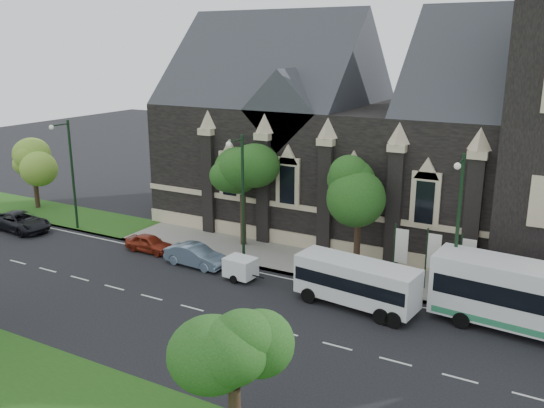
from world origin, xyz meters
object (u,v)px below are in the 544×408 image
Objects in this scene: box_trailer at (241,267)px; car_far_red at (149,243)px; street_lamp_far at (70,169)px; tree_walk_left at (246,171)px; banner_flag_center at (431,254)px; banner_flag_right at (465,260)px; street_lamp_near at (457,224)px; street_lamp_mid at (241,193)px; tree_walk_right at (364,184)px; tree_walk_far at (36,160)px; banner_flag_left at (399,249)px; tree_park_east at (241,347)px; car_far_black at (21,222)px; sedan at (196,255)px; shuttle_bus at (357,281)px.

box_trailer is 0.75× the size of car_far_red.
tree_walk_left is at bearing 14.26° from street_lamp_far.
banner_flag_center and banner_flag_right have the same top height.
street_lamp_mid is (-14.00, 0.00, 0.00)m from street_lamp_near.
street_lamp_near is 3.74m from banner_flag_center.
tree_walk_right is 1.24× the size of tree_walk_far.
banner_flag_right is at bearing 0.00° from banner_flag_left.
tree_walk_right is 6.36m from banner_flag_center.
box_trailer is (-5.97, -5.82, -4.97)m from tree_walk_right.
tree_walk_left is 0.85× the size of street_lamp_mid.
banner_flag_left is (-3.71, 1.91, -2.73)m from street_lamp_near.
tree_walk_right reaches higher than banner_flag_center.
car_far_red is (-19.66, -2.87, -1.74)m from banner_flag_center.
street_lamp_near reaches higher than banner_flag_right.
tree_walk_left is at bearing -179.94° from tree_walk_right.
tree_park_east reaches higher than banner_flag_left.
banner_flag_right is at bearing 7.60° from street_lamp_mid.
car_far_black is (4.02, -5.26, -3.86)m from tree_walk_far.
banner_flag_right is at bearing -76.05° from sedan.
banner_flag_right is 6.71m from shuttle_bus.
street_lamp_far is 2.25× the size of banner_flag_center.
banner_flag_left reaches higher than sedan.
tree_walk_left reaches higher than tree_park_east.
tree_park_east and tree_walk_far have the same top height.
banner_flag_right reaches higher than car_far_black.
street_lamp_far is 2.39× the size of car_far_red.
street_lamp_near is 1.64× the size of car_far_black.
tree_walk_left is 1.70× the size of sedan.
street_lamp_near reaches higher than banner_flag_center.
street_lamp_far reaches higher than shuttle_bus.
tree_walk_far is at bearing 173.16° from box_trailer.
street_lamp_near is (15.80, -3.61, -0.62)m from tree_walk_left.
banner_flag_left is at bearing -72.62° from sedan.
street_lamp_mid is 2.39× the size of car_far_red.
tree_walk_far reaches higher than car_far_black.
street_lamp_mid is 1.64× the size of car_far_black.
car_far_red is (-8.62, 1.24, -0.20)m from box_trailer.
banner_flag_right is 0.55× the size of shuttle_bus.
banner_flag_center is (-1.71, 1.91, -2.73)m from street_lamp_near.
street_lamp_near and street_lamp_far have the same top height.
banner_flag_left is at bearing -8.02° from tree_walk_left.
tree_walk_far is at bearing 150.16° from tree_park_east.
tree_walk_left is at bearing 1.37° from tree_walk_far.
street_lamp_far is 30.47m from banner_flag_right.
banner_flag_left and banner_flag_center have the same top height.
banner_flag_left is at bearing 4.15° from street_lamp_far.
street_lamp_near is 21.86m from car_far_red.
shuttle_bus is (1.96, -5.99, -4.22)m from tree_walk_right.
banner_flag_right is at bearing 22.55° from box_trailer.
banner_flag_right is (0.29, 1.91, -2.73)m from street_lamp_near.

